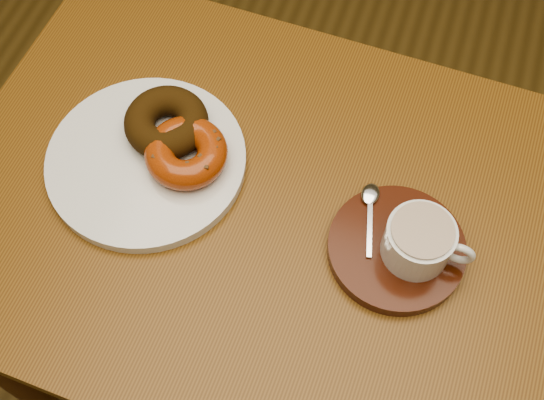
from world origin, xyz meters
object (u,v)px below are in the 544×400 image
(donut_plate, at_px, (146,160))
(saucer, at_px, (396,249))
(cafe_table, at_px, (258,243))
(coffee_cup, at_px, (420,241))

(donut_plate, xyz_separation_m, saucer, (0.33, -0.02, 0.00))
(cafe_table, xyz_separation_m, saucer, (0.18, -0.01, 0.13))
(donut_plate, bearing_deg, saucer, -3.79)
(coffee_cup, bearing_deg, donut_plate, 178.99)
(donut_plate, height_order, coffee_cup, coffee_cup)
(cafe_table, xyz_separation_m, coffee_cup, (0.20, -0.01, 0.16))
(donut_plate, relative_size, coffee_cup, 2.42)
(donut_plate, bearing_deg, coffee_cup, -3.65)
(cafe_table, distance_m, saucer, 0.22)
(cafe_table, relative_size, coffee_cup, 7.70)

